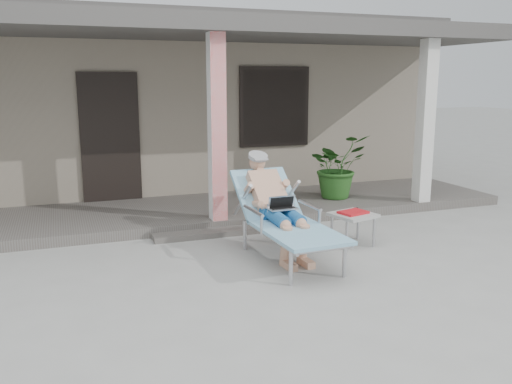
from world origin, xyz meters
name	(u,v)px	position (x,y,z in m)	size (l,w,h in m)	color
ground	(273,279)	(0.00, 0.00, 0.00)	(60.00, 60.00, 0.00)	#9E9E99
house	(161,102)	(0.00, 6.50, 1.67)	(10.40, 5.40, 3.30)	gray
porch_deck	(204,211)	(0.00, 3.00, 0.07)	(10.00, 2.00, 0.15)	#605B56
porch_overhang	(201,34)	(0.00, 2.95, 2.79)	(10.00, 2.30, 2.85)	silver
porch_step	(224,232)	(0.00, 1.85, 0.04)	(2.00, 0.30, 0.07)	#605B56
lounger	(280,192)	(0.38, 0.75, 0.80)	(0.83, 2.03, 1.30)	#B7B7BC
side_table	(353,216)	(1.45, 0.83, 0.38)	(0.61, 0.61, 0.45)	#A4A4A0
potted_palm	(337,166)	(2.31, 2.88, 0.69)	(0.97, 0.84, 1.08)	#26591E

